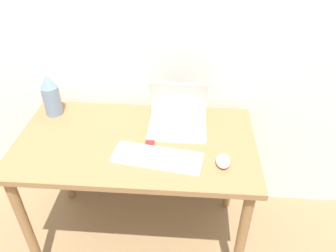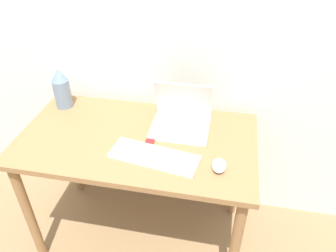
# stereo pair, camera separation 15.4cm
# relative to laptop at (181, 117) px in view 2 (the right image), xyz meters

# --- Properties ---
(wall_back) EXTENTS (6.00, 0.05, 2.50)m
(wall_back) POSITION_rel_laptop_xyz_m (-0.20, 0.25, 0.45)
(wall_back) COLOR white
(wall_back) RESTS_ON ground_plane
(desk) EXTENTS (1.19, 0.65, 0.75)m
(desk) POSITION_rel_laptop_xyz_m (-0.20, -0.14, -0.16)
(desk) COLOR olive
(desk) RESTS_ON ground_plane
(laptop) EXTENTS (0.29, 0.25, 0.25)m
(laptop) POSITION_rel_laptop_xyz_m (0.00, 0.00, 0.00)
(laptop) COLOR white
(laptop) RESTS_ON desk
(keyboard) EXTENTS (0.43, 0.20, 0.02)m
(keyboard) POSITION_rel_laptop_xyz_m (-0.08, -0.28, -0.04)
(keyboard) COLOR white
(keyboard) RESTS_ON desk
(mouse) EXTENTS (0.06, 0.09, 0.04)m
(mouse) POSITION_rel_laptop_xyz_m (0.22, -0.29, -0.04)
(mouse) COLOR silver
(mouse) RESTS_ON desk
(vase) EXTENTS (0.09, 0.09, 0.23)m
(vase) POSITION_rel_laptop_xyz_m (-0.69, 0.07, 0.06)
(vase) COLOR slate
(vase) RESTS_ON desk
(mp3_player) EXTENTS (0.04, 0.06, 0.01)m
(mp3_player) POSITION_rel_laptop_xyz_m (-0.13, -0.18, -0.05)
(mp3_player) COLOR red
(mp3_player) RESTS_ON desk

